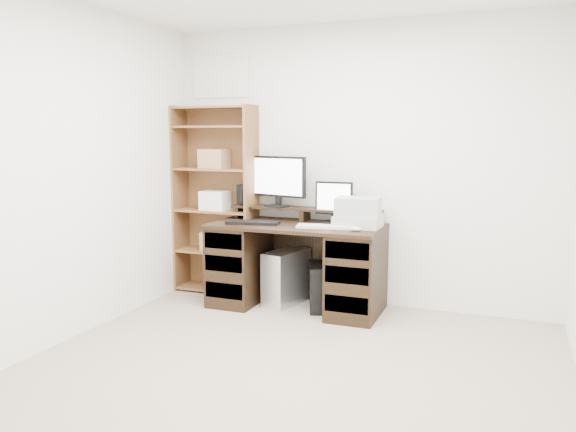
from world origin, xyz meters
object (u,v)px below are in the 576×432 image
Objects in this scene: desk at (297,264)px; tower_black at (320,287)px; bookshelf at (216,198)px; monitor_wide at (278,179)px; monitor_small at (334,201)px; printer at (358,222)px; tower_silver at (286,277)px.

desk is 3.43× the size of tower_black.
tower_black is 0.24× the size of bookshelf.
monitor_wide reaches higher than monitor_small.
bookshelf is at bearing 166.87° from desk.
desk is 3.91× the size of printer.
desk is 0.28m from tower_black.
monitor_small is at bearing 43.62° from tower_black.
printer is 0.21× the size of bookshelf.
tower_silver is at bearing 177.98° from printer.
bookshelf reaches higher than tower_black.
printer is (0.54, 0.04, 0.41)m from desk.
tower_silver is (-0.13, 0.07, -0.14)m from desk.
printer reaches higher than tower_black.
printer is (0.26, -0.14, -0.15)m from monitor_small.
printer is at bearing 1.86° from monitor_wide.
bookshelf is at bearing 173.77° from printer.
bookshelf is (-0.79, 0.15, 0.67)m from tower_silver.
bookshelf is (-1.12, 0.19, 0.72)m from tower_black.
bookshelf is at bearing -168.37° from monitor_wide.
printer is (0.80, -0.16, -0.33)m from monitor_wide.
printer is 0.78× the size of tower_silver.
monitor_small is 0.75× the size of tower_silver.
monitor_wide reaches higher than tower_silver.
bookshelf is at bearing -176.88° from tower_silver.
bookshelf reaches higher than monitor_wide.
monitor_small is (0.54, -0.02, -0.18)m from monitor_wide.
desk is at bearing -149.28° from monitor_small.
monitor_wide is at bearing 169.40° from printer.
desk is 0.81m from monitor_wide.
tower_silver is 1.05m from bookshelf.
monitor_wide is 0.69m from bookshelf.
monitor_small is 0.20× the size of bookshelf.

